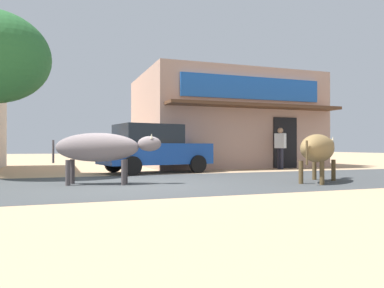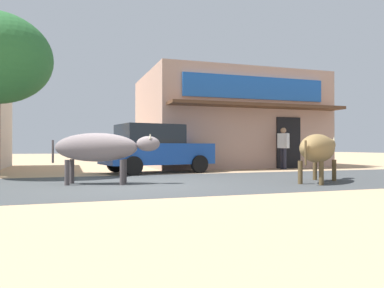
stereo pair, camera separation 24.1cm
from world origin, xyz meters
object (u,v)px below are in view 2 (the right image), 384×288
at_px(cow_near_brown, 100,148).
at_px(cow_far_dark, 319,149).
at_px(pedestrian_by_shop, 283,145).
at_px(parked_hatchback_car, 155,148).

distance_m(cow_near_brown, cow_far_dark, 5.39).
distance_m(cow_near_brown, pedestrian_by_shop, 8.23).
bearing_deg(parked_hatchback_car, cow_near_brown, -121.41).
xyz_separation_m(cow_far_dark, pedestrian_by_shop, (2.08, 4.95, 0.12)).
bearing_deg(parked_hatchback_car, pedestrian_by_shop, 3.28).
relative_size(parked_hatchback_car, cow_far_dark, 1.74).
height_order(cow_near_brown, cow_far_dark, cow_near_brown).
xyz_separation_m(cow_near_brown, pedestrian_by_shop, (7.34, 3.73, 0.10)).
bearing_deg(cow_near_brown, pedestrian_by_shop, 26.97).
height_order(parked_hatchback_car, cow_near_brown, parked_hatchback_car).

